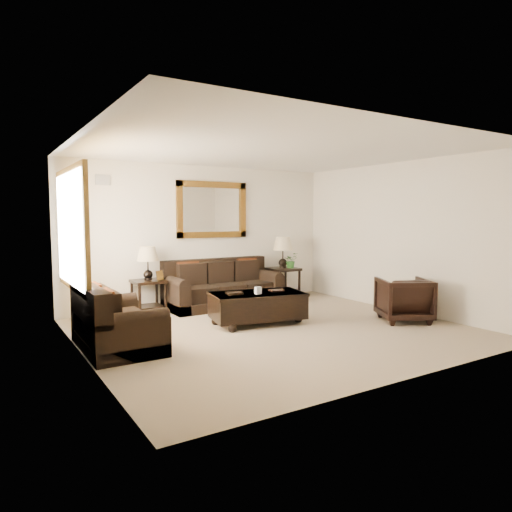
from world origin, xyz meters
TOP-DOWN VIEW (x-y plane):
  - room at (0.00, 0.00)m, footprint 5.51×5.01m
  - window at (-2.70, 0.90)m, footprint 0.07×1.96m
  - mirror at (0.19, 2.47)m, footprint 1.50×0.06m
  - air_vent at (-1.90, 2.48)m, footprint 0.25×0.02m
  - sofa at (0.19, 2.07)m, footprint 2.19×0.95m
  - loveseat at (-2.34, 0.29)m, footprint 0.90×1.51m
  - end_table_left at (-1.23, 2.19)m, footprint 0.54×0.54m
  - end_table_right at (1.68, 2.17)m, footprint 0.59×0.59m
  - coffee_table at (-0.00, 0.49)m, footprint 1.60×1.07m
  - armchair at (2.13, -0.64)m, footprint 1.02×1.00m
  - potted_plant at (1.81, 2.06)m, footprint 0.34×0.37m

SIDE VIEW (x-z plane):
  - coffee_table at x=0.00m, z-range 0.00..0.62m
  - loveseat at x=-2.34m, z-range -0.11..0.74m
  - sofa at x=0.19m, z-range -0.12..0.77m
  - armchair at x=2.13m, z-range 0.00..0.79m
  - potted_plant at x=1.81m, z-range 0.64..0.89m
  - end_table_left at x=-1.23m, z-range 0.18..1.37m
  - end_table_right at x=1.68m, z-range 0.20..1.49m
  - room at x=0.00m, z-range 0.00..2.71m
  - window at x=-2.70m, z-range 0.72..2.38m
  - mirror at x=0.19m, z-range 1.30..2.40m
  - air_vent at x=-1.90m, z-range 2.26..2.44m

